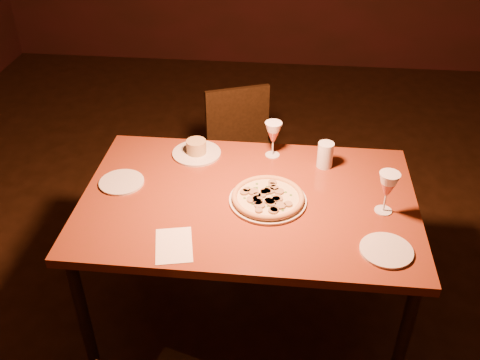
# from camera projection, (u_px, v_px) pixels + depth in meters

# --- Properties ---
(floor) EXTENTS (7.00, 7.00, 0.00)m
(floor) POSITION_uv_depth(u_px,v_px,m) (289.00, 334.00, 2.72)
(floor) COLOR #321D10
(floor) RESTS_ON ground
(dining_table) EXTENTS (1.47, 0.95, 0.79)m
(dining_table) POSITION_uv_depth(u_px,v_px,m) (248.00, 210.00, 2.39)
(dining_table) COLOR maroon
(dining_table) RESTS_ON floor
(chair_far) EXTENTS (0.52, 0.52, 0.82)m
(chair_far) POSITION_uv_depth(u_px,v_px,m) (243.00, 150.00, 3.30)
(chair_far) COLOR black
(chair_far) RESTS_ON floor
(pizza_plate) EXTENTS (0.34, 0.34, 0.04)m
(pizza_plate) POSITION_uv_depth(u_px,v_px,m) (268.00, 198.00, 2.32)
(pizza_plate) COLOR silver
(pizza_plate) RESTS_ON dining_table
(ramekin_saucer) EXTENTS (0.24, 0.24, 0.08)m
(ramekin_saucer) POSITION_uv_depth(u_px,v_px,m) (196.00, 150.00, 2.63)
(ramekin_saucer) COLOR silver
(ramekin_saucer) RESTS_ON dining_table
(wine_glass_far) EXTENTS (0.08, 0.08, 0.18)m
(wine_glass_far) POSITION_uv_depth(u_px,v_px,m) (273.00, 139.00, 2.59)
(wine_glass_far) COLOR #C25C50
(wine_glass_far) RESTS_ON dining_table
(wine_glass_right) EXTENTS (0.09, 0.09, 0.19)m
(wine_glass_right) POSITION_uv_depth(u_px,v_px,m) (387.00, 193.00, 2.22)
(wine_glass_right) COLOR #C25C50
(wine_glass_right) RESTS_ON dining_table
(water_tumbler) EXTENTS (0.08, 0.08, 0.13)m
(water_tumbler) POSITION_uv_depth(u_px,v_px,m) (325.00, 155.00, 2.52)
(water_tumbler) COLOR silver
(water_tumbler) RESTS_ON dining_table
(side_plate_left) EXTENTS (0.20, 0.20, 0.01)m
(side_plate_left) POSITION_uv_depth(u_px,v_px,m) (122.00, 182.00, 2.44)
(side_plate_left) COLOR silver
(side_plate_left) RESTS_ON dining_table
(side_plate_near) EXTENTS (0.21, 0.21, 0.01)m
(side_plate_near) POSITION_uv_depth(u_px,v_px,m) (386.00, 250.00, 2.07)
(side_plate_near) COLOR silver
(side_plate_near) RESTS_ON dining_table
(menu_card) EXTENTS (0.18, 0.23, 0.00)m
(menu_card) POSITION_uv_depth(u_px,v_px,m) (174.00, 245.00, 2.10)
(menu_card) COLOR white
(menu_card) RESTS_ON dining_table
(pendant_light) EXTENTS (0.12, 0.12, 0.12)m
(pendant_light) POSITION_uv_depth(u_px,v_px,m) (250.00, 18.00, 1.89)
(pendant_light) COLOR #F27743
(pendant_light) RESTS_ON ceiling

